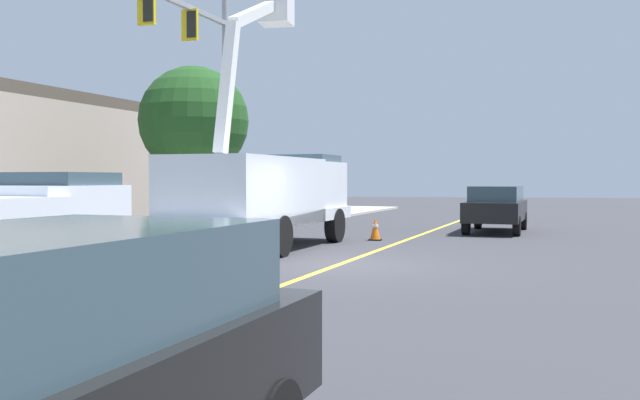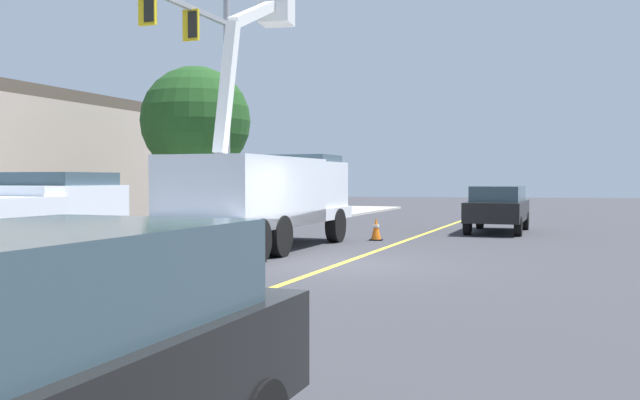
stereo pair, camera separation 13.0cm
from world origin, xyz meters
TOP-DOWN VIEW (x-y plane):
  - ground at (0.00, 0.00)m, footprint 120.00×120.00m
  - sidewalk_far_side at (1.19, 7.59)m, footprint 59.84×12.82m
  - lane_centre_stripe at (0.00, 0.00)m, footprint 49.42×7.88m
  - utility_bucket_truck at (3.13, 2.58)m, footprint 8.49×3.74m
  - passing_minivan at (10.81, -4.06)m, footprint 5.04×2.62m
  - traffic_cone_mid_front at (6.49, -0.10)m, footprint 0.40×0.40m
  - traffic_signal_mast at (6.60, 5.72)m, footprint 6.13×1.15m
  - street_tree_right at (10.94, 7.70)m, footprint 4.37×4.37m

SIDE VIEW (x-z plane):
  - ground at x=0.00m, z-range 0.00..0.00m
  - lane_centre_stripe at x=0.00m, z-range 0.00..0.01m
  - sidewalk_far_side at x=1.19m, z-range 0.00..0.12m
  - traffic_cone_mid_front at x=6.49m, z-range -0.01..0.73m
  - passing_minivan at x=10.81m, z-range 0.13..1.82m
  - utility_bucket_truck at x=3.13m, z-range -2.25..5.52m
  - street_tree_right at x=10.94m, z-range 1.03..7.47m
  - traffic_signal_mast at x=6.60m, z-range 1.47..9.80m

